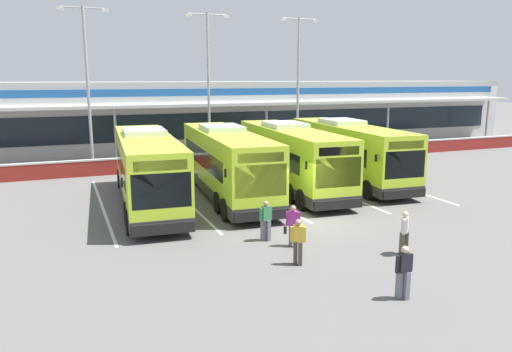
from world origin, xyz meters
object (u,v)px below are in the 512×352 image
at_px(coach_bus_leftmost, 147,170).
at_px(pedestrian_in_dark_coat, 405,231).
at_px(lamp_post_west, 87,79).
at_px(lamp_post_centre, 208,79).
at_px(coach_bus_centre, 291,158).
at_px(coach_bus_left_centre, 226,164).
at_px(pedestrian_child, 266,219).
at_px(pedestrian_with_handbag, 292,225).
at_px(pedestrian_near_bin, 404,271).
at_px(pedestrian_approaching_bus, 298,240).
at_px(lamp_post_east, 298,79).
at_px(coach_bus_right_centre, 348,153).

bearing_deg(coach_bus_leftmost, pedestrian_in_dark_coat, -55.24).
xyz_separation_m(lamp_post_west, lamp_post_centre, (8.53, 0.21, 0.00)).
height_order(coach_bus_centre, lamp_post_west, lamp_post_west).
height_order(coach_bus_left_centre, pedestrian_child, coach_bus_left_centre).
bearing_deg(lamp_post_centre, pedestrian_with_handbag, -97.41).
bearing_deg(coach_bus_centre, pedestrian_child, -121.62).
relative_size(pedestrian_in_dark_coat, pedestrian_near_bin, 1.00).
height_order(coach_bus_centre, lamp_post_centre, lamp_post_centre).
bearing_deg(pedestrian_child, pedestrian_with_handbag, -55.78).
distance_m(pedestrian_child, lamp_post_west, 19.83).
bearing_deg(coach_bus_left_centre, lamp_post_centre, 78.16).
xyz_separation_m(pedestrian_in_dark_coat, pedestrian_child, (-4.07, 3.30, 0.00)).
height_order(pedestrian_approaching_bus, lamp_post_east, lamp_post_east).
xyz_separation_m(coach_bus_leftmost, pedestrian_near_bin, (5.00, -13.68, -0.91)).
distance_m(coach_bus_left_centre, lamp_post_west, 13.12).
height_order(pedestrian_approaching_bus, lamp_post_centre, lamp_post_centre).
bearing_deg(coach_bus_centre, lamp_post_west, 135.16).
xyz_separation_m(coach_bus_right_centre, pedestrian_in_dark_coat, (-5.13, -11.97, -0.91)).
relative_size(coach_bus_left_centre, pedestrian_child, 7.60).
bearing_deg(pedestrian_approaching_bus, coach_bus_leftmost, 108.39).
bearing_deg(lamp_post_centre, lamp_post_west, -178.56).
relative_size(coach_bus_right_centre, lamp_post_centre, 1.12).
distance_m(pedestrian_approaching_bus, lamp_post_east, 24.44).
relative_size(coach_bus_left_centre, lamp_post_east, 1.12).
relative_size(coach_bus_right_centre, pedestrian_in_dark_coat, 7.60).
relative_size(coach_bus_leftmost, pedestrian_with_handbag, 7.60).
xyz_separation_m(pedestrian_with_handbag, pedestrian_approaching_bus, (-0.65, -1.77, 0.02)).
bearing_deg(pedestrian_near_bin, pedestrian_with_handbag, 100.50).
relative_size(pedestrian_in_dark_coat, pedestrian_approaching_bus, 1.00).
distance_m(pedestrian_with_handbag, pedestrian_in_dark_coat, 4.10).
distance_m(coach_bus_left_centre, pedestrian_near_bin, 14.06).
relative_size(coach_bus_right_centre, pedestrian_child, 7.60).
bearing_deg(pedestrian_child, pedestrian_approaching_bus, -89.36).
height_order(pedestrian_with_handbag, lamp_post_centre, lamp_post_centre).
bearing_deg(pedestrian_with_handbag, pedestrian_in_dark_coat, -34.18).
relative_size(coach_bus_left_centre, lamp_post_west, 1.12).
height_order(pedestrian_with_handbag, pedestrian_near_bin, same).
height_order(pedestrian_with_handbag, pedestrian_approaching_bus, same).
bearing_deg(pedestrian_with_handbag, pedestrian_approaching_bus, -110.11).
relative_size(lamp_post_centre, lamp_post_east, 1.00).
height_order(pedestrian_near_bin, lamp_post_west, lamp_post_west).
xyz_separation_m(coach_bus_leftmost, pedestrian_approaching_bus, (3.37, -10.14, -0.91)).
bearing_deg(coach_bus_right_centre, lamp_post_centre, 121.26).
bearing_deg(lamp_post_east, lamp_post_centre, -179.73).
height_order(pedestrian_child, lamp_post_east, lamp_post_east).
relative_size(coach_bus_leftmost, lamp_post_west, 1.12).
height_order(coach_bus_centre, coach_bus_right_centre, same).
relative_size(pedestrian_with_handbag, lamp_post_west, 0.15).
bearing_deg(pedestrian_approaching_bus, lamp_post_east, 63.55).
bearing_deg(pedestrian_approaching_bus, coach_bus_right_centre, 51.26).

